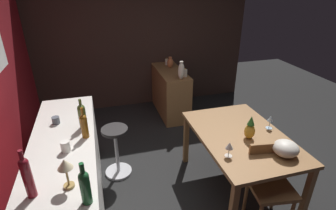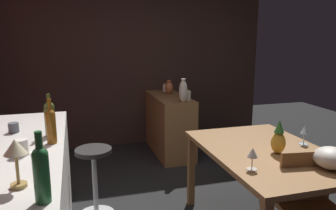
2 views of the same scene
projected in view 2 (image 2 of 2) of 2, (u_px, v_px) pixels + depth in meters
wall_side_right at (122, 59)px, 4.82m from camera, size 0.10×4.40×2.60m
dining_table at (267, 160)px, 2.62m from camera, size 1.37×0.92×0.74m
kitchen_counter at (23, 210)px, 2.26m from camera, size 2.10×0.60×0.90m
sideboard_cabinet at (169, 124)px, 4.60m from camera, size 1.10×0.44×0.82m
chair_near_window at (312, 208)px, 2.22m from camera, size 0.45×0.45×0.85m
bar_stool at (95, 181)px, 2.93m from camera, size 0.34×0.34×0.66m
wine_glass_left at (253, 153)px, 2.21m from camera, size 0.08×0.08×0.16m
wine_glass_right at (304, 131)px, 2.72m from camera, size 0.08×0.08×0.16m
pineapple_centerpiece at (278, 139)px, 2.52m from camera, size 0.11×0.11×0.27m
fruit_bowl at (331, 158)px, 2.24m from camera, size 0.24×0.24×0.15m
wine_bottle_olive at (50, 117)px, 2.42m from camera, size 0.08×0.08×0.32m
wine_bottle_amber at (51, 125)px, 2.25m from camera, size 0.07×0.07×0.31m
wine_bottle_green at (41, 171)px, 1.44m from camera, size 0.07×0.07×0.33m
cup_white at (22, 147)px, 2.04m from camera, size 0.11×0.08×0.10m
cup_slate at (14, 128)px, 2.53m from camera, size 0.11×0.08×0.08m
counter_lamp at (16, 152)px, 1.58m from camera, size 0.11×0.11×0.25m
pillar_candle_tall at (165, 88)px, 4.84m from camera, size 0.07×0.07×0.13m
pillar_candle_short at (188, 96)px, 4.20m from camera, size 0.07×0.07×0.15m
vase_copper at (169, 88)px, 4.65m from camera, size 0.11×0.11×0.20m
vase_ceramic_ivory at (183, 91)px, 4.05m from camera, size 0.10×0.10×0.30m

